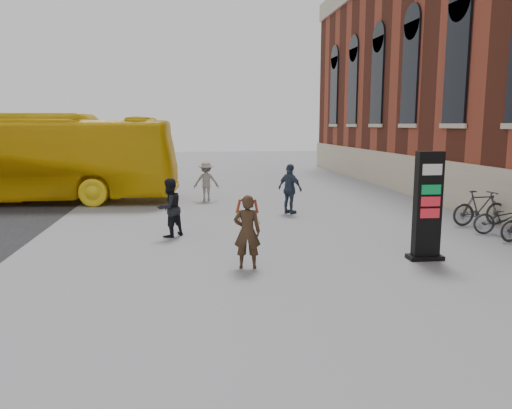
{
  "coord_description": "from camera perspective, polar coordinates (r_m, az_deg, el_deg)",
  "views": [
    {
      "loc": [
        -0.59,
        -10.09,
        3.19
      ],
      "look_at": [
        1.01,
        1.72,
        1.28
      ],
      "focal_mm": 35.0,
      "sensor_mm": 36.0,
      "label": 1
    }
  ],
  "objects": [
    {
      "name": "pedestrian_c",
      "position": [
        18.03,
        3.91,
        1.79
      ],
      "size": [
        0.99,
        1.11,
        1.81
      ],
      "primitive_type": "imported",
      "rotation": [
        0.0,
        0.0,
        2.23
      ],
      "color": "#2E3C4F",
      "rests_on": "ground"
    },
    {
      "name": "info_pylon",
      "position": [
        12.44,
        19.01,
        -0.19
      ],
      "size": [
        0.84,
        0.44,
        2.59
      ],
      "rotation": [
        0.0,
        0.0,
        -0.03
      ],
      "color": "black",
      "rests_on": "ground"
    },
    {
      "name": "ground",
      "position": [
        10.6,
        -4.2,
        -8.45
      ],
      "size": [
        100.0,
        100.0,
        0.0
      ],
      "primitive_type": "plane",
      "color": "#9E9EA3"
    },
    {
      "name": "bike_7",
      "position": [
        17.43,
        24.24,
        -0.37
      ],
      "size": [
        1.92,
        0.64,
        1.14
      ],
      "primitive_type": "imported",
      "rotation": [
        0.0,
        0.0,
        1.62
      ],
      "color": "#2A292E",
      "rests_on": "ground"
    },
    {
      "name": "bike_6",
      "position": [
        16.37,
        26.61,
        -1.4
      ],
      "size": [
        1.92,
        0.96,
        0.97
      ],
      "primitive_type": "imported",
      "rotation": [
        0.0,
        0.0,
        1.39
      ],
      "color": "#2A292E",
      "rests_on": "ground"
    },
    {
      "name": "pedestrian_a",
      "position": [
        14.49,
        -9.86,
        -0.37
      ],
      "size": [
        1.03,
        1.02,
        1.68
      ],
      "primitive_type": "imported",
      "rotation": [
        0.0,
        0.0,
        3.89
      ],
      "color": "black",
      "rests_on": "ground"
    },
    {
      "name": "pedestrian_b",
      "position": [
        21.24,
        -5.71,
        2.66
      ],
      "size": [
        1.09,
        0.65,
        1.65
      ],
      "primitive_type": "imported",
      "rotation": [
        0.0,
        0.0,
        3.11
      ],
      "color": "gray",
      "rests_on": "ground"
    },
    {
      "name": "bus",
      "position": [
        22.9,
        -25.77,
        4.77
      ],
      "size": [
        13.27,
        4.07,
        3.64
      ],
      "primitive_type": "imported",
      "rotation": [
        0.0,
        0.0,
        1.49
      ],
      "color": "yellow",
      "rests_on": "road"
    },
    {
      "name": "woman",
      "position": [
        11.15,
        -1.02,
        -3.01
      ],
      "size": [
        0.68,
        0.64,
        1.67
      ],
      "rotation": [
        0.0,
        0.0,
        3.0
      ],
      "color": "#312214",
      "rests_on": "ground"
    }
  ]
}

